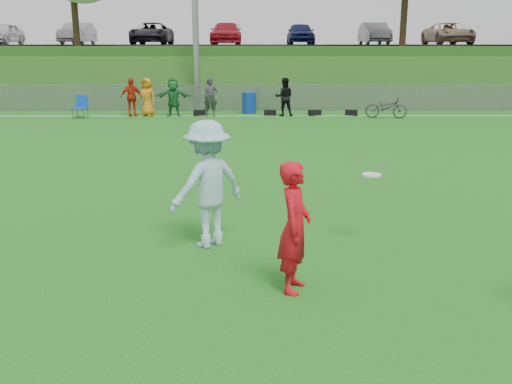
{
  "coord_description": "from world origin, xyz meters",
  "views": [
    {
      "loc": [
        -0.3,
        -7.81,
        3.19
      ],
      "look_at": [
        -0.23,
        0.5,
        1.02
      ],
      "focal_mm": 40.0,
      "sensor_mm": 36.0,
      "label": 1
    }
  ],
  "objects_px": {
    "player_red_left": "(295,227)",
    "bicycle": "(386,107)",
    "frisbee": "(372,175)",
    "player_blue": "(208,184)",
    "recycling_bin": "(249,103)"
  },
  "relations": [
    {
      "from": "player_red_left",
      "to": "bicycle",
      "type": "distance_m",
      "value": 18.75
    },
    {
      "from": "player_red_left",
      "to": "frisbee",
      "type": "distance_m",
      "value": 2.32
    },
    {
      "from": "player_blue",
      "to": "recycling_bin",
      "type": "bearing_deg",
      "value": -130.01
    },
    {
      "from": "recycling_bin",
      "to": "bicycle",
      "type": "bearing_deg",
      "value": -16.66
    },
    {
      "from": "player_red_left",
      "to": "bicycle",
      "type": "bearing_deg",
      "value": -2.23
    },
    {
      "from": "recycling_bin",
      "to": "bicycle",
      "type": "relative_size",
      "value": 0.54
    },
    {
      "from": "player_blue",
      "to": "bicycle",
      "type": "relative_size",
      "value": 1.14
    },
    {
      "from": "player_red_left",
      "to": "player_blue",
      "type": "height_order",
      "value": "player_blue"
    },
    {
      "from": "player_blue",
      "to": "recycling_bin",
      "type": "distance_m",
      "value": 18.03
    },
    {
      "from": "player_red_left",
      "to": "player_blue",
      "type": "bearing_deg",
      "value": 50.08
    },
    {
      "from": "player_blue",
      "to": "bicycle",
      "type": "distance_m",
      "value": 17.52
    },
    {
      "from": "frisbee",
      "to": "recycling_bin",
      "type": "xyz_separation_m",
      "value": [
        -2.05,
        17.91,
        -0.66
      ]
    },
    {
      "from": "frisbee",
      "to": "bicycle",
      "type": "xyz_separation_m",
      "value": [
        3.97,
        16.11,
        -0.68
      ]
    },
    {
      "from": "frisbee",
      "to": "player_red_left",
      "type": "bearing_deg",
      "value": -126.52
    },
    {
      "from": "player_red_left",
      "to": "frisbee",
      "type": "relative_size",
      "value": 5.63
    }
  ]
}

